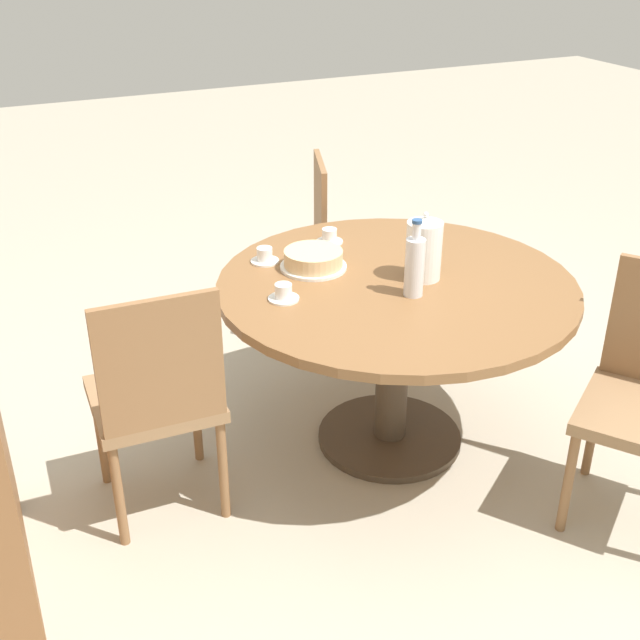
% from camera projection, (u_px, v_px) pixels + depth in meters
% --- Properties ---
extents(ground_plane, '(14.00, 14.00, 0.00)m').
position_uv_depth(ground_plane, '(389.00, 439.00, 3.28)').
color(ground_plane, '#B2A893').
extents(dining_table, '(1.33, 1.33, 0.71)m').
position_uv_depth(dining_table, '(395.00, 315.00, 3.02)').
color(dining_table, '#473828').
rests_on(dining_table, ground_plane).
extents(chair_a, '(0.43, 0.43, 0.90)m').
position_uv_depth(chair_a, '(157.00, 396.00, 2.69)').
color(chair_a, olive).
rests_on(chair_a, ground_plane).
extents(chair_c, '(0.54, 0.54, 0.90)m').
position_uv_depth(chair_c, '(348.00, 245.00, 3.87)').
color(chair_c, olive).
rests_on(chair_c, ground_plane).
extents(coffee_pot, '(0.13, 0.13, 0.26)m').
position_uv_depth(coffee_pot, '(424.00, 248.00, 2.92)').
color(coffee_pot, white).
rests_on(coffee_pot, dining_table).
extents(water_bottle, '(0.07, 0.07, 0.28)m').
position_uv_depth(water_bottle, '(415.00, 265.00, 2.80)').
color(water_bottle, silver).
rests_on(water_bottle, dining_table).
extents(cake_main, '(0.25, 0.25, 0.07)m').
position_uv_depth(cake_main, '(313.00, 260.00, 3.04)').
color(cake_main, white).
rests_on(cake_main, dining_table).
extents(cup_a, '(0.11, 0.11, 0.06)m').
position_uv_depth(cup_a, '(265.00, 256.00, 3.10)').
color(cup_a, white).
rests_on(cup_a, dining_table).
extents(cup_b, '(0.11, 0.11, 0.06)m').
position_uv_depth(cup_b, '(283.00, 294.00, 2.80)').
color(cup_b, white).
rests_on(cup_b, dining_table).
extents(cup_c, '(0.11, 0.11, 0.06)m').
position_uv_depth(cup_c, '(329.00, 237.00, 3.28)').
color(cup_c, white).
rests_on(cup_c, dining_table).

